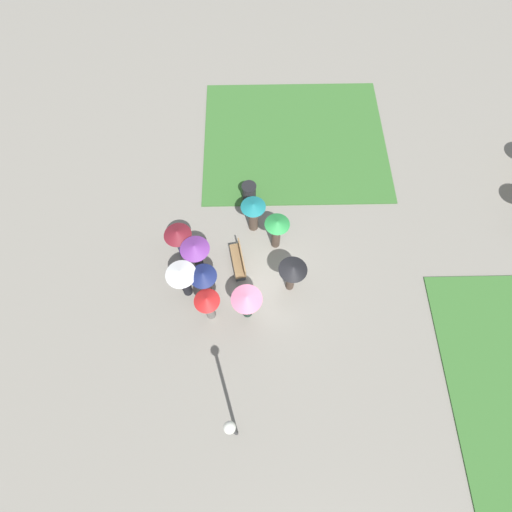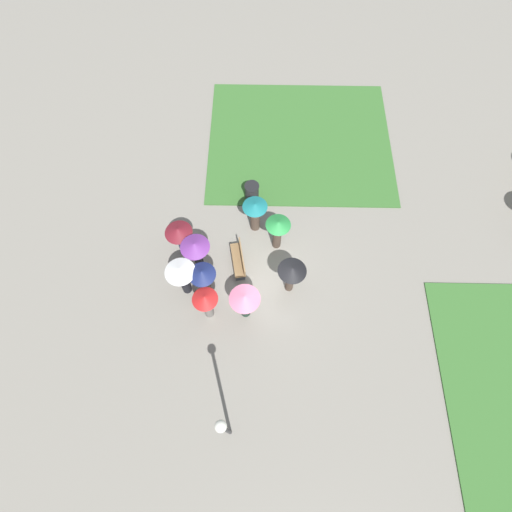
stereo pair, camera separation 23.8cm
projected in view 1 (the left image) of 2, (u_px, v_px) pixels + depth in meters
ground_plane at (269, 279)px, 15.97m from camera, size 90.00×90.00×0.00m
lawn_patch_near at (295, 140)px, 19.07m from camera, size 7.40×8.60×0.06m
park_bench at (239, 260)px, 15.83m from camera, size 1.57×0.69×0.90m
lamp_post at (232, 430)px, 11.06m from camera, size 0.32×0.32×4.20m
trash_bin at (249, 193)px, 17.20m from camera, size 0.63×0.63×0.97m
crowd_person_green at (277, 229)px, 15.53m from camera, size 0.97×0.97×1.84m
crowd_person_white at (182, 277)px, 14.43m from camera, size 1.12×1.12×1.99m
crowd_person_pink at (247, 301)px, 14.15m from camera, size 1.12×1.12×1.82m
crowd_person_navy at (204, 280)px, 14.53m from camera, size 0.99×0.99×1.95m
crowd_person_red at (208, 304)px, 14.20m from camera, size 0.92×0.92×1.83m
crowd_person_maroon at (179, 238)px, 15.29m from camera, size 1.06×1.06×1.81m
crowd_person_black at (292, 272)px, 14.58m from camera, size 1.06×1.06×1.88m
crowd_person_purple at (196, 252)px, 14.88m from camera, size 1.11×1.11×1.96m
crowd_person_teal at (253, 213)px, 16.01m from camera, size 0.99×0.99×1.75m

